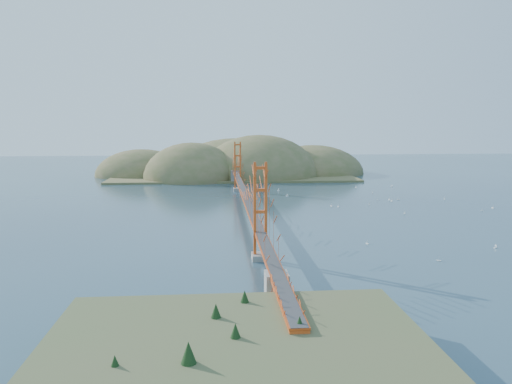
{
  "coord_description": "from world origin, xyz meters",
  "views": [
    {
      "loc": [
        -5.19,
        -87.61,
        16.3
      ],
      "look_at": [
        1.93,
        0.0,
        3.92
      ],
      "focal_mm": 35.0,
      "sensor_mm": 36.0,
      "label": 1
    }
  ],
  "objects": [
    {
      "name": "near_bluff",
      "position": [
        -4.01,
        -59.25,
        1.45
      ],
      "size": [
        24.0,
        20.5,
        4.28
      ],
      "color": "#495932",
      "rests_on": "ground"
    },
    {
      "name": "fort",
      "position": [
        0.4,
        -47.8,
        0.67
      ],
      "size": [
        3.7,
        2.3,
        1.75
      ],
      "color": "maroon",
      "rests_on": "ground"
    },
    {
      "name": "promontory",
      "position": [
        0.0,
        -48.5,
        0.12
      ],
      "size": [
        9.0,
        6.0,
        0.24
      ],
      "primitive_type": "cube",
      "color": "#59544C",
      "rests_on": "ground"
    },
    {
      "name": "sailboat_1",
      "position": [
        31.21,
        11.96,
        0.15
      ],
      "size": [
        0.57,
        0.62,
        0.7
      ],
      "color": "white",
      "rests_on": "ground"
    },
    {
      "name": "sailboat_15",
      "position": [
        29.69,
        33.3,
        0.15
      ],
      "size": [
        0.49,
        0.58,
        0.66
      ],
      "color": "white",
      "rests_on": "ground"
    },
    {
      "name": "sailboat_3",
      "position": [
        9.76,
        29.81,
        0.15
      ],
      "size": [
        0.58,
        0.58,
        0.66
      ],
      "color": "white",
      "rests_on": "ground"
    },
    {
      "name": "sailboat_5",
      "position": [
        47.53,
        2.21,
        0.15
      ],
      "size": [
        0.53,
        0.61,
        0.69
      ],
      "color": "white",
      "rests_on": "ground"
    },
    {
      "name": "sailboat_16",
      "position": [
        28.62,
        13.24,
        0.14
      ],
      "size": [
        0.52,
        0.52,
        0.57
      ],
      "color": "white",
      "rests_on": "ground"
    },
    {
      "name": "sailboat_17",
      "position": [
        39.35,
        34.53,
        0.15
      ],
      "size": [
        0.56,
        0.49,
        0.64
      ],
      "color": "white",
      "rests_on": "ground"
    },
    {
      "name": "sailboat_7",
      "position": [
        33.16,
        13.47,
        0.16
      ],
      "size": [
        0.66,
        0.65,
        0.74
      ],
      "color": "white",
      "rests_on": "ground"
    },
    {
      "name": "sailboat_0",
      "position": [
        18.42,
        5.94,
        0.14
      ],
      "size": [
        0.49,
        0.51,
        0.58
      ],
      "color": "white",
      "rests_on": "ground"
    },
    {
      "name": "sailboat_14",
      "position": [
        28.41,
        -2.39,
        0.15
      ],
      "size": [
        0.56,
        0.59,
        0.66
      ],
      "color": "white",
      "rests_on": "ground"
    },
    {
      "name": "sailboat_12",
      "position": [
        10.51,
        20.51,
        0.15
      ],
      "size": [
        0.6,
        0.53,
        0.68
      ],
      "color": "white",
      "rests_on": "ground"
    },
    {
      "name": "sailboat_9",
      "position": [
        43.3,
        13.48,
        0.14
      ],
      "size": [
        0.52,
        0.55,
        0.62
      ],
      "color": "white",
      "rests_on": "ground"
    },
    {
      "name": "sailboat_4",
      "position": [
        24.96,
        7.25,
        0.14
      ],
      "size": [
        0.56,
        0.56,
        0.61
      ],
      "color": "white",
      "rests_on": "ground"
    },
    {
      "name": "sailboat_11",
      "position": [
        43.88,
        -0.49,
        0.14
      ],
      "size": [
        0.54,
        0.54,
        0.57
      ],
      "color": "white",
      "rests_on": "ground"
    },
    {
      "name": "ground",
      "position": [
        0.0,
        0.0,
        0.0
      ],
      "size": [
        320.0,
        320.0,
        0.0
      ],
      "primitive_type": "plane",
      "color": "#2B4556",
      "rests_on": "ground"
    },
    {
      "name": "sailboat_extra_0",
      "position": [
        17.26,
        6.77,
        0.15
      ],
      "size": [
        0.52,
        0.58,
        0.66
      ],
      "color": "white",
      "rests_on": "ground"
    },
    {
      "name": "approach_viaduct",
      "position": [
        0.0,
        -51.91,
        2.55
      ],
      "size": [
        1.4,
        12.0,
        3.38
      ],
      "color": "#C14315",
      "rests_on": "ground"
    },
    {
      "name": "sailboat_extra_1",
      "position": [
        31.3,
        13.63,
        0.16
      ],
      "size": [
        0.5,
        0.62,
        0.73
      ],
      "color": "white",
      "rests_on": "ground"
    },
    {
      "name": "sailboat_6",
      "position": [
        20.93,
        -32.43,
        0.14
      ],
      "size": [
        0.59,
        0.59,
        0.63
      ],
      "color": "white",
      "rests_on": "ground"
    },
    {
      "name": "bridge",
      "position": [
        0.0,
        0.18,
        7.01
      ],
      "size": [
        2.2,
        94.4,
        12.0
      ],
      "color": "gray",
      "rests_on": "ground"
    },
    {
      "name": "sailboat_13",
      "position": [
        31.1,
        -27.05,
        0.14
      ],
      "size": [
        0.52,
        0.51,
        0.59
      ],
      "color": "white",
      "rests_on": "ground"
    },
    {
      "name": "sailboat_8",
      "position": [
        30.78,
        23.42,
        0.14
      ],
      "size": [
        0.6,
        0.6,
        0.63
      ],
      "color": "white",
      "rests_on": "ground"
    },
    {
      "name": "far_headlands",
      "position": [
        2.21,
        68.52,
        0.0
      ],
      "size": [
        84.0,
        58.0,
        25.0
      ],
      "color": "olive",
      "rests_on": "ground"
    },
    {
      "name": "sailboat_10",
      "position": [
        15.08,
        -23.54,
        0.14
      ],
      "size": [
        0.56,
        0.56,
        0.61
      ],
      "color": "white",
      "rests_on": "ground"
    }
  ]
}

